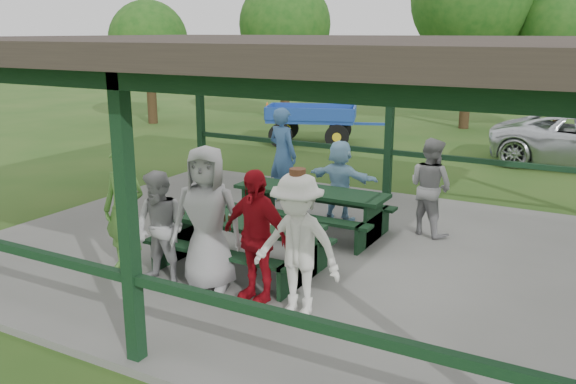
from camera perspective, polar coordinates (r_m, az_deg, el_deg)
The scene contains 18 objects.
ground at distance 9.71m, azimuth 1.47°, elevation -5.85°, with size 90.00×90.00×0.00m, color #284F18.
concrete_slab at distance 9.69m, azimuth 1.47°, elevation -5.57°, with size 10.00×8.00×0.10m, color slate.
pavilion_structure at distance 9.08m, azimuth 1.60°, elevation 13.19°, with size 10.60×8.60×3.24m.
picnic_table_near at distance 8.73m, azimuth -4.51°, elevation -4.33°, with size 2.41×1.39×0.75m.
picnic_table_far at distance 10.33m, azimuth 2.12°, elevation -1.21°, with size 2.62×1.39×0.75m.
table_setting at distance 8.61m, azimuth -3.75°, elevation -2.38°, with size 2.49×0.45×0.10m.
contestant_green at distance 8.85m, azimuth -15.06°, elevation -1.66°, with size 0.65×0.43×1.79m, color #518937.
contestant_grey_left at distance 8.29m, azimuth -11.85°, elevation -3.40°, with size 0.76×0.59×1.56m, color #9B9B9D.
contestant_grey_mid at distance 7.98m, azimuth -7.58°, elevation -2.52°, with size 0.94×0.61×1.93m, color #97979A.
contestant_red at distance 7.63m, azimuth -3.08°, elevation -4.11°, with size 1.00×0.42×1.71m, color #A30E18.
contestant_white_fedora at distance 7.20m, azimuth 0.87°, elevation -5.03°, with size 1.14×0.67×1.81m.
spectator_lblue at distance 10.96m, azimuth 4.89°, elevation 1.09°, with size 1.36×0.43×1.47m, color #98CBEB.
spectator_blue at distance 12.14m, azimuth -0.50°, elevation 3.51°, with size 0.69×0.45×1.89m, color #386092.
spectator_grey at distance 10.41m, azimuth 13.18°, elevation 0.49°, with size 0.80×0.62×1.64m, color gray.
farm_trailer at distance 19.08m, azimuth 2.20°, elevation 6.42°, with size 3.67×2.35×1.29m.
tree_far_left at distance 23.84m, azimuth -0.29°, elevation 15.39°, with size 3.46×3.46×5.40m.
tree_mid at distance 22.87m, azimuth 24.78°, elevation 13.70°, with size 3.31×3.31×5.17m.
tree_edge_left at distance 23.81m, azimuth -12.92°, elevation 13.62°, with size 2.91×2.91×4.55m.
Camera 1 is at (4.16, -8.07, 3.43)m, focal length 38.00 mm.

